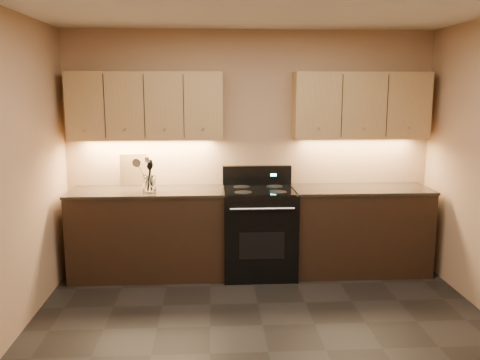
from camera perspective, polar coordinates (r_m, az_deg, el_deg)
The scene contains 15 objects.
floor at distance 4.09m, azimuth 3.21°, elevation -18.71°, with size 4.00×4.00×0.00m, color black.
wall_back at distance 5.61m, azimuth 1.08°, elevation 3.29°, with size 4.00×0.04×2.60m, color tan.
counter_left at distance 5.51m, azimuth -10.25°, elevation -5.86°, with size 1.62×0.62×0.93m.
counter_right at distance 5.70m, azimuth 13.26°, elevation -5.45°, with size 1.46×0.62×0.93m.
stove at distance 5.47m, azimuth 2.14°, elevation -5.68°, with size 0.76×0.68×1.14m.
upper_cab_left at distance 5.45m, azimuth -10.51°, elevation 8.19°, with size 1.60×0.30×0.70m, color tan.
upper_cab_right at distance 5.64m, azimuth 13.39°, elevation 8.15°, with size 1.44×0.30×0.70m, color tan.
outlet_plate at distance 5.68m, azimuth -12.11°, elevation 1.32°, with size 0.09×0.01×0.12m, color #B2B5BA.
utensil_crock at distance 5.32m, azimuth -10.13°, elevation -0.44°, with size 0.17×0.17×0.17m.
cutting_board at distance 5.64m, azimuth -11.87°, elevation 1.16°, with size 0.29×0.02×0.37m, color tan.
wooden_spoon at distance 5.31m, azimuth -10.57°, elevation 0.46°, with size 0.06×0.06×0.30m, color tan, non-canonical shape.
black_spoon at distance 5.33m, azimuth -10.29°, elevation 0.60°, with size 0.06×0.06×0.31m, color black, non-canonical shape.
black_turner at distance 5.29m, azimuth -10.04°, elevation 0.60°, with size 0.08×0.08×0.32m, color black, non-canonical shape.
steel_spatula at distance 5.30m, azimuth -9.82°, elevation 0.78°, with size 0.08×0.08×0.35m, color silver, non-canonical shape.
steel_skimmer at distance 5.29m, azimuth -9.75°, elevation 0.75°, with size 0.09×0.09×0.35m, color silver, non-canonical shape.
Camera 1 is at (-0.41, -3.56, 1.98)m, focal length 38.00 mm.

